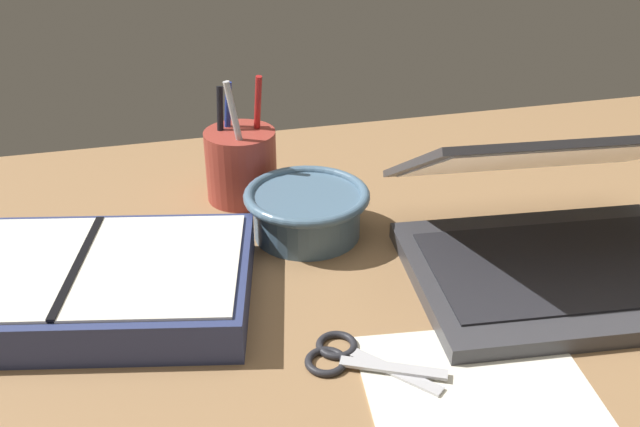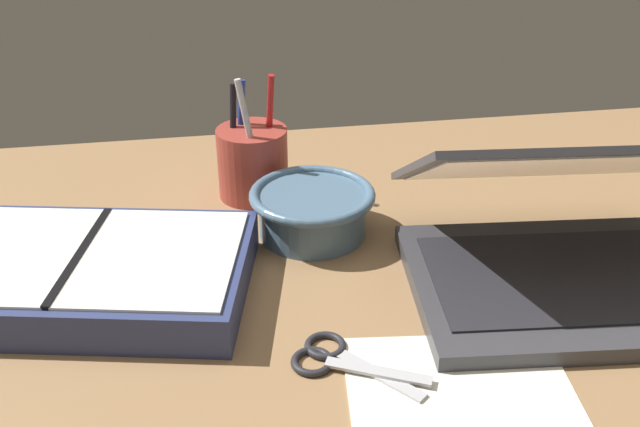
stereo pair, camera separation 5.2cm
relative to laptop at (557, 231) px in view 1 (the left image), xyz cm
name	(u,v)px [view 1 (the left image)]	position (x,y,z in cm)	size (l,w,h in cm)	color
desk_top	(373,323)	(-21.29, -3.03, -5.82)	(140.00, 100.00, 2.00)	#936D47
laptop	(557,231)	(0.00, 0.00, 0.00)	(33.89, 30.81, 18.10)	#38383D
bowl	(307,210)	(-23.88, 14.15, -1.63)	(14.65, 14.65, 5.74)	slate
pen_cup	(241,164)	(-29.78, 25.51, -0.09)	(9.00, 9.00, 16.49)	#9E382D
planner	(82,283)	(-48.92, 6.44, -2.56)	(37.10, 27.24, 4.72)	navy
scissors	(346,357)	(-25.73, -8.84, -4.49)	(11.91, 10.58, 0.80)	#B7B7BC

